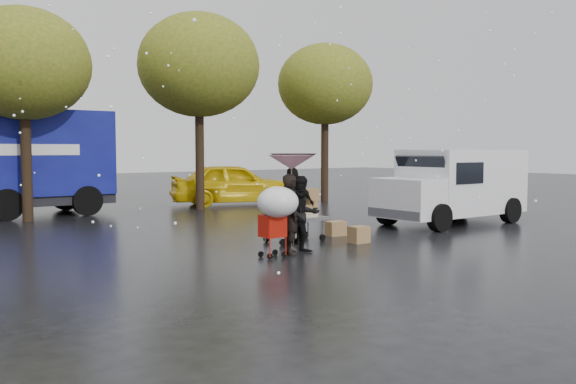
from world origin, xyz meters
TOP-DOWN VIEW (x-y plane):
  - ground at (0.00, 0.00)m, footprint 90.00×90.00m
  - person_pink at (-0.60, 0.45)m, footprint 0.67×0.74m
  - person_middle at (-0.35, 0.40)m, footprint 0.91×0.77m
  - person_black at (0.23, 1.46)m, footprint 1.12×0.63m
  - umbrella_pink at (-0.60, 0.45)m, footprint 0.98×0.98m
  - umbrella_black at (0.23, 1.46)m, footprint 1.10×1.10m
  - vendor_cart at (0.58, 1.75)m, footprint 1.52×0.80m
  - shopping_cart at (-1.16, 0.21)m, footprint 0.84×0.84m
  - white_van at (6.51, 1.76)m, footprint 4.91×2.18m
  - box_ground_near at (1.60, 0.70)m, footprint 0.45×0.36m
  - box_ground_far at (1.97, 1.95)m, footprint 0.51×0.42m
  - yellow_taxi at (4.50, 10.90)m, footprint 5.30×3.49m
  - tree_row at (-0.47, 10.00)m, footprint 21.60×4.40m

SIDE VIEW (x-z plane):
  - ground at x=0.00m, z-range 0.00..0.00m
  - box_ground_far at x=1.97m, z-range 0.00..0.37m
  - box_ground_near at x=1.60m, z-range 0.00..0.39m
  - vendor_cart at x=0.58m, z-range 0.09..1.36m
  - person_middle at x=-0.35m, z-range 0.00..1.65m
  - yellow_taxi at x=4.50m, z-range 0.00..1.68m
  - person_pink at x=-0.60m, z-range 0.00..1.69m
  - person_black at x=0.23m, z-range 0.00..1.80m
  - shopping_cart at x=-1.16m, z-range 0.33..1.80m
  - white_van at x=6.51m, z-range 0.06..2.26m
  - umbrella_pink at x=-0.60m, z-range 0.89..2.98m
  - umbrella_black at x=0.23m, z-range 0.90..3.02m
  - tree_row at x=-0.47m, z-range 1.46..8.58m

